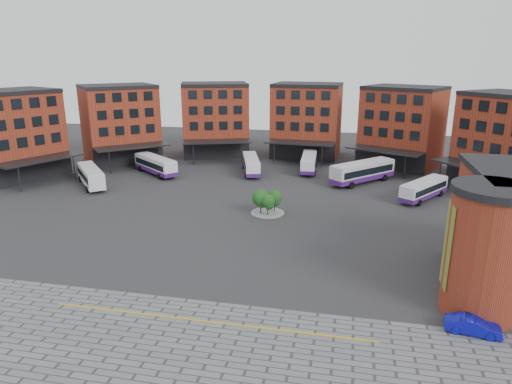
% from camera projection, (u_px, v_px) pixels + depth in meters
% --- Properties ---
extents(ground, '(160.00, 160.00, 0.00)m').
position_uv_depth(ground, '(229.00, 248.00, 49.09)').
color(ground, '#28282B').
rests_on(ground, ground).
extents(yellow_line, '(26.00, 0.15, 0.02)m').
position_uv_depth(yellow_line, '(208.00, 321.00, 35.57)').
color(yellow_line, gold).
rests_on(yellow_line, paving_zone).
extents(main_building, '(94.14, 42.48, 14.60)m').
position_uv_depth(main_building, '(257.00, 127.00, 83.78)').
color(main_building, maroon).
rests_on(main_building, ground).
extents(tree_island, '(4.40, 4.40, 3.36)m').
position_uv_depth(tree_island, '(267.00, 200.00, 59.08)').
color(tree_island, gray).
rests_on(tree_island, ground).
extents(bus_a, '(8.80, 9.66, 3.01)m').
position_uv_depth(bus_a, '(91.00, 175.00, 71.86)').
color(bus_a, silver).
rests_on(bus_a, ground).
extents(bus_b, '(10.12, 8.78, 3.08)m').
position_uv_depth(bus_b, '(156.00, 165.00, 79.07)').
color(bus_b, white).
rests_on(bus_b, ground).
extents(bus_c, '(5.27, 10.66, 2.93)m').
position_uv_depth(bus_c, '(251.00, 164.00, 79.80)').
color(bus_c, white).
rests_on(bus_c, ground).
extents(bus_d, '(3.02, 10.67, 2.98)m').
position_uv_depth(bus_d, '(309.00, 162.00, 81.41)').
color(bus_d, silver).
rests_on(bus_d, ground).
extents(bus_e, '(10.48, 10.92, 3.47)m').
position_uv_depth(bus_e, '(363.00, 172.00, 73.60)').
color(bus_e, silver).
rests_on(bus_e, ground).
extents(bus_f, '(7.64, 9.56, 2.83)m').
position_uv_depth(bus_f, '(424.00, 189.00, 65.27)').
color(bus_f, white).
rests_on(bus_f, ground).
extents(blue_car, '(4.15, 1.98, 1.31)m').
position_uv_depth(blue_car, '(473.00, 326.00, 33.92)').
color(blue_car, '#0C0FA5').
rests_on(blue_car, ground).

